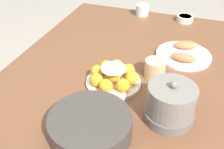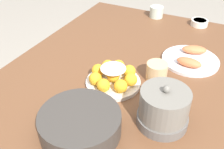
% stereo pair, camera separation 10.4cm
% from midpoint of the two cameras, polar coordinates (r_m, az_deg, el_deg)
% --- Properties ---
extents(dining_table, '(1.54, 0.94, 0.75)m').
position_cam_midpoint_polar(dining_table, '(1.13, -2.95, -5.01)').
color(dining_table, brown).
rests_on(dining_table, ground_plane).
extents(cake_plate, '(0.22, 0.22, 0.09)m').
position_cam_midpoint_polar(cake_plate, '(1.04, -2.58, -0.68)').
color(cake_plate, silver).
rests_on(cake_plate, dining_table).
extents(serving_bowl, '(0.26, 0.26, 0.08)m').
position_cam_midpoint_polar(serving_bowl, '(0.84, -8.36, -11.02)').
color(serving_bowl, '#3D3833').
rests_on(serving_bowl, dining_table).
extents(sauce_bowl, '(0.09, 0.09, 0.03)m').
position_cam_midpoint_polar(sauce_bowl, '(1.62, 13.80, 11.75)').
color(sauce_bowl, silver).
rests_on(sauce_bowl, dining_table).
extents(seafood_platter, '(0.25, 0.25, 0.05)m').
position_cam_midpoint_polar(seafood_platter, '(1.25, 13.09, 4.32)').
color(seafood_platter, silver).
rests_on(seafood_platter, dining_table).
extents(cup_near, '(0.08, 0.08, 0.07)m').
position_cam_midpoint_polar(cup_near, '(1.65, 4.78, 13.76)').
color(cup_near, beige).
rests_on(cup_near, dining_table).
extents(cup_far, '(0.09, 0.09, 0.08)m').
position_cam_midpoint_polar(cup_far, '(1.08, 6.65, 1.21)').
color(cup_far, '#DBB27F').
rests_on(cup_far, dining_table).
extents(warming_pot, '(0.17, 0.17, 0.16)m').
position_cam_midpoint_polar(warming_pot, '(0.88, 9.31, -6.44)').
color(warming_pot, '#66605B').
rests_on(warming_pot, dining_table).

